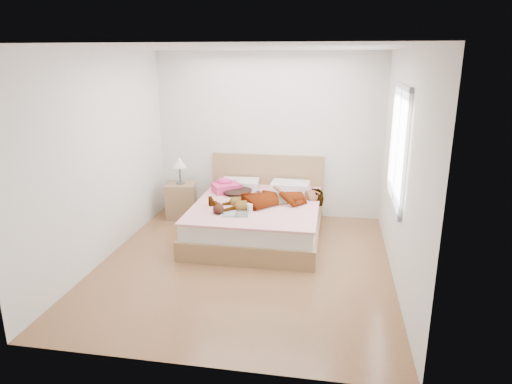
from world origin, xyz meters
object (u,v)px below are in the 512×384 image
woman (270,196)px  magazine (235,214)px  coffee_mug (250,207)px  plush_toy (218,208)px  towel (226,186)px  bed (258,216)px  phone (241,182)px  nightstand (181,198)px

woman → magazine: size_ratio=4.22×
coffee_mug → plush_toy: 0.43m
magazine → coffee_mug: bearing=49.8°
towel → plush_toy: bearing=-82.3°
bed → magazine: 0.70m
plush_toy → coffee_mug: bearing=22.7°
phone → plush_toy: size_ratio=0.40×
woman → coffee_mug: woman is taller
plush_toy → nightstand: size_ratio=0.25×
phone → coffee_mug: phone is taller
nightstand → woman: bearing=-22.0°
woman → bed: (-0.18, 0.09, -0.35)m
bed → towel: bearing=145.7°
magazine → plush_toy: (-0.24, 0.03, 0.06)m
magazine → coffee_mug: (0.16, 0.19, 0.04)m
phone → magazine: phone is taller
bed → coffee_mug: (-0.04, -0.44, 0.28)m
bed → plush_toy: bed is taller
coffee_mug → plush_toy: bearing=-157.3°
plush_toy → woman: bearing=39.9°
magazine → nightstand: nightstand is taller
bed → nightstand: bed is taller
bed → towel: (-0.57, 0.39, 0.32)m
woman → plush_toy: (-0.62, -0.52, -0.05)m
magazine → towel: bearing=110.0°
magazine → plush_toy: size_ratio=1.63×
towel → magazine: 1.09m
phone → coffee_mug: 0.81m
phone → bed: bed is taller
plush_toy → nightstand: bearing=128.8°
phone → towel: 0.28m
plush_toy → nightstand: nightstand is taller
phone → nightstand: 1.12m
woman → nightstand: nightstand is taller
nightstand → phone: bearing=-11.9°
phone → coffee_mug: size_ratio=0.74×
woman → phone: woman is taller
magazine → coffee_mug: coffee_mug is taller
towel → nightstand: nightstand is taller
nightstand → magazine: bearing=-45.3°
phone → plush_toy: bearing=-125.7°
phone → towel: phone is taller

